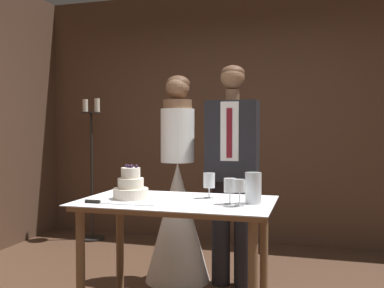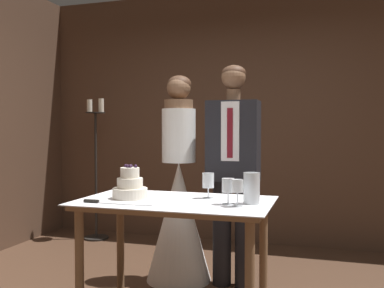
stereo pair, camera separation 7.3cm
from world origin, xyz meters
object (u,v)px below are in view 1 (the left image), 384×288
Objects in this scene: cake_knife at (106,203)px; candle_stand at (92,173)px; cake_table at (176,217)px; hurricane_candle at (253,189)px; wine_glass_far at (230,186)px; wine_glass_near at (240,187)px; bride at (178,206)px; wine_glass_middle at (209,181)px; tiered_cake at (131,187)px; groom at (232,165)px.

cake_knife is 0.28× the size of candle_stand.
hurricane_candle is at bearing 1.80° from cake_table.
candle_stand is (-1.58, 1.75, 0.07)m from cake_table.
candle_stand is (-1.20, 2.00, -0.04)m from cake_knife.
candle_stand is at bearing 132.10° from cake_table.
wine_glass_far is at bearing -42.83° from candle_stand.
wine_glass_near is (0.81, 0.14, 0.11)m from cake_knife.
wine_glass_near is at bearing -52.23° from bride.
hurricane_candle is (0.06, 0.12, -0.02)m from wine_glass_near.
cake_knife is 2.36× the size of hurricane_candle.
cake_knife is at bearing -58.94° from candle_stand.
cake_table is at bearing -142.15° from wine_glass_middle.
wine_glass_far is at bearing -2.95° from tiered_cake.
wine_glass_near is 0.10× the size of candle_stand.
bride is at bearing 126.54° from wine_glass_far.
wine_glass_far is 0.83× the size of hurricane_candle.
groom reaches higher than cake_table.
wine_glass_middle is 1.06× the size of wine_glass_far.
wine_glass_near is 0.09× the size of groom.
wine_glass_far is (0.68, -0.03, 0.03)m from tiered_cake.
wine_glass_middle is (-0.25, 0.25, 0.00)m from wine_glass_near.
tiered_cake is 1.45× the size of wine_glass_far.
wine_glass_far is 0.15m from hurricane_candle.
cake_table is 0.43m from wine_glass_far.
tiered_cake is 1.43× the size of wine_glass_near.
tiered_cake is at bearing -177.70° from hurricane_candle.
tiered_cake reaches higher than hurricane_candle.
cake_knife is at bearing -145.51° from wine_glass_middle.
cake_table is 5.38× the size of tiered_cake.
candle_stand reaches higher than wine_glass_far.
groom is at bearing 54.61° from tiered_cake.
wine_glass_near is (0.43, -0.11, 0.22)m from cake_table.
bride is at bearing 80.68° from cake_knife.
cake_table is 0.47m from cake_knife.
wine_glass_middle reaches higher than wine_glass_far.
cake_knife is 2.33m from candle_stand.
groom reaches higher than wine_glass_near.
hurricane_candle is (0.88, 0.26, 0.08)m from cake_knife.
candle_stand is at bearing 143.44° from bride.
cake_knife is (-0.07, -0.23, -0.07)m from tiered_cake.
cake_table is 0.36m from tiered_cake.
bride is (0.15, 0.99, -0.18)m from cake_knife.
wine_glass_near reaches higher than cake_table.
bride is at bearing 83.82° from tiered_cake.
candle_stand is at bearing 137.69° from wine_glass_middle.
candle_stand is at bearing 125.67° from tiered_cake.
candle_stand is (-1.27, 1.77, -0.11)m from tiered_cake.
tiered_cake is 0.94m from groom.
wine_glass_middle is 0.88× the size of hurricane_candle.
hurricane_candle reaches higher than wine_glass_near.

